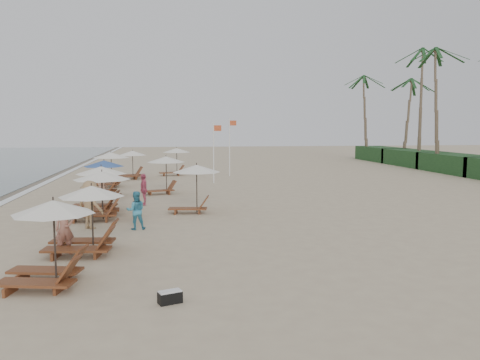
{
  "coord_description": "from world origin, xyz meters",
  "views": [
    {
      "loc": [
        -2.64,
        -17.12,
        4.0
      ],
      "look_at": [
        1.0,
        7.36,
        1.3
      ],
      "focal_mm": 36.93,
      "sensor_mm": 36.0,
      "label": 1
    }
  ],
  "objects": [
    {
      "name": "flag_pole_far",
      "position": [
        2.39,
        22.16,
        2.58
      ],
      "size": [
        0.6,
        0.08,
        4.66
      ],
      "color": "silver",
      "rests_on": "ground"
    },
    {
      "name": "beachgoer_near",
      "position": [
        -5.84,
        -1.33,
        0.82
      ],
      "size": [
        0.71,
        0.62,
        1.63
      ],
      "primitive_type": "imported",
      "rotation": [
        0.0,
        0.0,
        0.46
      ],
      "color": "#AF725F",
      "rests_on": "ground"
    },
    {
      "name": "inland_station_0",
      "position": [
        -1.44,
        5.62,
        1.48
      ],
      "size": [
        2.55,
        2.24,
        2.22
      ],
      "color": "brown",
      "rests_on": "ground"
    },
    {
      "name": "flag_pole_near",
      "position": [
        0.66,
        17.43,
        2.38
      ],
      "size": [
        0.6,
        0.08,
        4.27
      ],
      "color": "silver",
      "rests_on": "ground"
    },
    {
      "name": "lounger_station_2",
      "position": [
        -5.69,
        4.65,
        1.03
      ],
      "size": [
        2.84,
        2.46,
        2.07
      ],
      "color": "brown",
      "rests_on": "ground"
    },
    {
      "name": "foam_line",
      "position": [
        -11.2,
        10.0,
        0.01
      ],
      "size": [
        0.5,
        140.0,
        0.02
      ],
      "primitive_type": "cube",
      "color": "white",
      "rests_on": "ground"
    },
    {
      "name": "lounger_station_1",
      "position": [
        -5.27,
        -1.26,
        0.98
      ],
      "size": [
        2.56,
        2.11,
        2.15
      ],
      "color": "brown",
      "rests_on": "ground"
    },
    {
      "name": "lounger_station_4",
      "position": [
        -6.46,
        11.78,
        1.0
      ],
      "size": [
        2.7,
        2.3,
        2.07
      ],
      "color": "brown",
      "rests_on": "ground"
    },
    {
      "name": "lounger_station_3",
      "position": [
        -5.9,
        6.22,
        1.06
      ],
      "size": [
        2.72,
        2.32,
        2.16
      ],
      "color": "brown",
      "rests_on": "ground"
    },
    {
      "name": "beachgoer_mid_a",
      "position": [
        -3.86,
        2.17,
        0.75
      ],
      "size": [
        0.78,
        0.64,
        1.5
      ],
      "primitive_type": "imported",
      "rotation": [
        0.0,
        0.0,
        3.24
      ],
      "color": "teal",
      "rests_on": "ground"
    },
    {
      "name": "lounger_station_0",
      "position": [
        -5.69,
        -4.45,
        1.06
      ],
      "size": [
        2.45,
        2.11,
        2.18
      ],
      "color": "brown",
      "rests_on": "ground"
    },
    {
      "name": "lounger_station_6",
      "position": [
        -5.46,
        21.07,
        1.03
      ],
      "size": [
        2.54,
        2.34,
        2.16
      ],
      "color": "brown",
      "rests_on": "ground"
    },
    {
      "name": "beachgoer_far_a",
      "position": [
        -3.83,
        8.17,
        0.81
      ],
      "size": [
        0.41,
        0.96,
        1.62
      ],
      "primitive_type": "imported",
      "rotation": [
        0.0,
        0.0,
        4.73
      ],
      "color": "#BF4C69",
      "rests_on": "ground"
    },
    {
      "name": "beachgoer_mid_b",
      "position": [
        -5.64,
        2.62,
        0.95
      ],
      "size": [
        1.4,
        1.28,
        1.89
      ],
      "primitive_type": "imported",
      "rotation": [
        0.0,
        0.0,
        2.52
      ],
      "color": "#92714A",
      "rests_on": "ground"
    },
    {
      "name": "inland_station_1",
      "position": [
        -2.84,
        12.27,
        1.47
      ],
      "size": [
        2.57,
        2.24,
        2.22
      ],
      "color": "brown",
      "rests_on": "ground"
    },
    {
      "name": "duffel_bag",
      "position": [
        -2.62,
        -6.17,
        0.15
      ],
      "size": [
        0.58,
        0.43,
        0.29
      ],
      "color": "black",
      "rests_on": "ground"
    },
    {
      "name": "inland_station_2",
      "position": [
        -2.02,
        23.35,
        1.41
      ],
      "size": [
        2.65,
        2.24,
        2.22
      ],
      "color": "brown",
      "rests_on": "ground"
    },
    {
      "name": "beachgoer_far_b",
      "position": [
        -6.26,
        10.91,
        0.89
      ],
      "size": [
        0.81,
        1.0,
        1.77
      ],
      "primitive_type": "imported",
      "rotation": [
        0.0,
        0.0,
        1.24
      ],
      "color": "#AB785D",
      "rests_on": "ground"
    },
    {
      "name": "ground",
      "position": [
        0.0,
        0.0,
        0.0
      ],
      "size": [
        160.0,
        160.0,
        0.0
      ],
      "primitive_type": "plane",
      "color": "tan",
      "rests_on": "ground"
    },
    {
      "name": "lounger_station_5",
      "position": [
        -6.45,
        16.29,
        1.3
      ],
      "size": [
        2.5,
        2.39,
        2.28
      ],
      "color": "brown",
      "rests_on": "ground"
    }
  ]
}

